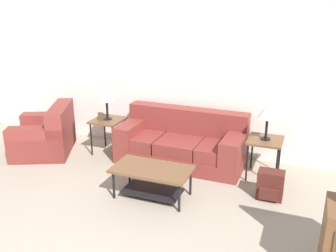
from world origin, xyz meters
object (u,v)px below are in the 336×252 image
at_px(armchair, 46,136).
at_px(coffee_table, 152,176).
at_px(table_lamp_left, 106,95).
at_px(table_lamp_right, 268,111).
at_px(backpack, 270,185).
at_px(couch, 182,144).
at_px(side_table_left, 108,123).
at_px(side_table_right, 265,143).

bearing_deg(armchair, coffee_table, -18.18).
distance_m(table_lamp_left, table_lamp_right, 2.55).
xyz_separation_m(armchair, table_lamp_left, (1.00, 0.37, 0.71)).
bearing_deg(armchair, backpack, -3.64).
bearing_deg(backpack, table_lamp_left, 167.50).
xyz_separation_m(couch, coffee_table, (0.01, -1.19, 0.01)).
distance_m(side_table_left, table_lamp_right, 2.60).
xyz_separation_m(armchair, backpack, (3.72, -0.24, -0.10)).
relative_size(couch, table_lamp_right, 3.68).
xyz_separation_m(side_table_left, table_lamp_left, (0.00, -0.00, 0.48)).
bearing_deg(table_lamp_left, table_lamp_right, 0.00).
distance_m(coffee_table, backpack, 1.53).
relative_size(armchair, table_lamp_right, 2.46).
bearing_deg(table_lamp_left, armchair, -159.74).
distance_m(coffee_table, side_table_left, 1.71).
xyz_separation_m(coffee_table, table_lamp_right, (1.27, 1.12, 0.69)).
bearing_deg(couch, side_table_left, -176.68).
bearing_deg(table_lamp_left, backpack, -12.50).
relative_size(table_lamp_right, backpack, 1.41).
bearing_deg(side_table_left, armchair, -159.74).
height_order(couch, armchair, couch).
height_order(table_lamp_left, table_lamp_right, same).
bearing_deg(table_lamp_left, coffee_table, -41.01).
height_order(couch, backpack, couch).
relative_size(armchair, backpack, 3.45).
relative_size(side_table_left, backpack, 1.53).
distance_m(armchair, coffee_table, 2.40).
relative_size(couch, backpack, 5.17).
distance_m(side_table_left, table_lamp_left, 0.48).
relative_size(coffee_table, side_table_left, 1.75).
distance_m(side_table_right, table_lamp_right, 0.48).
bearing_deg(armchair, table_lamp_left, 20.26).
bearing_deg(table_lamp_left, couch, 3.32).
bearing_deg(couch, table_lamp_left, -176.68).
distance_m(coffee_table, table_lamp_right, 1.83).
xyz_separation_m(table_lamp_left, table_lamp_right, (2.55, 0.00, 0.00)).
bearing_deg(coffee_table, table_lamp_right, 41.30).
relative_size(coffee_table, table_lamp_right, 1.90).
bearing_deg(backpack, coffee_table, -160.47).
height_order(coffee_table, backpack, coffee_table).
bearing_deg(backpack, couch, 154.89).
bearing_deg(side_table_right, table_lamp_left, -180.00).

